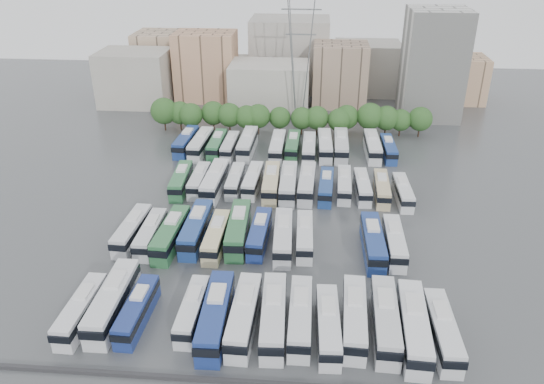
# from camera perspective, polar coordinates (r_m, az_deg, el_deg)

# --- Properties ---
(ground) EXTENTS (220.00, 220.00, 0.00)m
(ground) POSITION_cam_1_polar(r_m,az_deg,el_deg) (85.67, 0.27, -3.68)
(ground) COLOR #424447
(ground) RESTS_ON ground
(parapet) EXTENTS (56.00, 0.50, 0.50)m
(parapet) POSITION_cam_1_polar(r_m,az_deg,el_deg) (59.64, -2.40, -19.79)
(parapet) COLOR #2D2D30
(parapet) RESTS_ON ground
(tree_line) EXTENTS (64.55, 7.08, 7.82)m
(tree_line) POSITION_cam_1_polar(r_m,az_deg,el_deg) (122.33, 1.52, 8.15)
(tree_line) COLOR black
(tree_line) RESTS_ON ground
(city_buildings) EXTENTS (102.00, 35.00, 20.00)m
(city_buildings) POSITION_cam_1_polar(r_m,az_deg,el_deg) (150.27, -0.40, 13.18)
(city_buildings) COLOR #9E998E
(city_buildings) RESTS_ON ground
(apartment_tower) EXTENTS (14.00, 14.00, 26.00)m
(apartment_tower) POSITION_cam_1_polar(r_m,az_deg,el_deg) (137.93, 16.93, 12.99)
(apartment_tower) COLOR silver
(apartment_tower) RESTS_ON ground
(electricity_pylon) EXTENTS (9.00, 6.91, 33.83)m
(electricity_pylon) POSITION_cam_1_polar(r_m,az_deg,el_deg) (126.04, 3.10, 15.48)
(electricity_pylon) COLOR slate
(electricity_pylon) RESTS_ON ground
(bus_r0_s0) EXTENTS (2.70, 11.54, 3.61)m
(bus_r0_s0) POSITION_cam_1_polar(r_m,az_deg,el_deg) (69.83, -19.84, -11.82)
(bus_r0_s0) COLOR silver
(bus_r0_s0) RESTS_ON ground
(bus_r0_s1) EXTENTS (3.07, 13.68, 4.29)m
(bus_r0_s1) POSITION_cam_1_polar(r_m,az_deg,el_deg) (69.47, -16.76, -11.15)
(bus_r0_s1) COLOR silver
(bus_r0_s1) RESTS_ON ground
(bus_r0_s2) EXTENTS (2.76, 11.21, 3.50)m
(bus_r0_s2) POSITION_cam_1_polar(r_m,az_deg,el_deg) (67.90, -14.30, -12.21)
(bus_r0_s2) COLOR navy
(bus_r0_s2) RESTS_ON ground
(bus_r0_s4) EXTENTS (2.49, 10.89, 3.41)m
(bus_r0_s4) POSITION_cam_1_polar(r_m,az_deg,el_deg) (66.68, -8.55, -12.44)
(bus_r0_s4) COLOR silver
(bus_r0_s4) RESTS_ON ground
(bus_r0_s5) EXTENTS (3.27, 13.62, 4.25)m
(bus_r0_s5) POSITION_cam_1_polar(r_m,az_deg,el_deg) (64.94, -6.08, -13.04)
(bus_r0_s5) COLOR navy
(bus_r0_s5) RESTS_ON ground
(bus_r0_s6) EXTENTS (3.13, 12.95, 4.04)m
(bus_r0_s6) POSITION_cam_1_polar(r_m,az_deg,el_deg) (64.86, -3.03, -13.08)
(bus_r0_s6) COLOR silver
(bus_r0_s6) RESTS_ON ground
(bus_r0_s7) EXTENTS (3.39, 13.17, 4.10)m
(bus_r0_s7) POSITION_cam_1_polar(r_m,az_deg,el_deg) (64.65, 0.16, -13.15)
(bus_r0_s7) COLOR silver
(bus_r0_s7) RESTS_ON ground
(bus_r0_s8) EXTENTS (2.73, 12.34, 3.87)m
(bus_r0_s8) POSITION_cam_1_polar(r_m,az_deg,el_deg) (64.83, 3.06, -13.20)
(bus_r0_s8) COLOR silver
(bus_r0_s8) RESTS_ON ground
(bus_r0_s9) EXTENTS (3.01, 11.95, 3.72)m
(bus_r0_s9) POSITION_cam_1_polar(r_m,az_deg,el_deg) (64.04, 6.08, -14.02)
(bus_r0_s9) COLOR silver
(bus_r0_s9) RESTS_ON ground
(bus_r0_s10) EXTENTS (3.31, 12.77, 3.97)m
(bus_r0_s10) POSITION_cam_1_polar(r_m,az_deg,el_deg) (65.31, 8.86, -13.13)
(bus_r0_s10) COLOR silver
(bus_r0_s10) RESTS_ON ground
(bus_r0_s11) EXTENTS (3.34, 13.26, 4.13)m
(bus_r0_s11) POSITION_cam_1_polar(r_m,az_deg,el_deg) (65.49, 12.09, -13.25)
(bus_r0_s11) COLOR silver
(bus_r0_s11) RESTS_ON ground
(bus_r0_s12) EXTENTS (3.62, 13.69, 4.25)m
(bus_r0_s12) POSITION_cam_1_polar(r_m,az_deg,el_deg) (65.25, 15.00, -13.75)
(bus_r0_s12) COLOR silver
(bus_r0_s12) RESTS_ON ground
(bus_r0_s13) EXTENTS (2.74, 12.00, 3.75)m
(bus_r0_s13) POSITION_cam_1_polar(r_m,az_deg,el_deg) (66.01, 17.86, -13.95)
(bus_r0_s13) COLOR silver
(bus_r0_s13) RESTS_ON ground
(bus_r1_s0) EXTENTS (3.10, 11.90, 3.70)m
(bus_r1_s0) POSITION_cam_1_polar(r_m,az_deg,el_deg) (83.91, -14.81, -3.95)
(bus_r1_s0) COLOR silver
(bus_r1_s0) RESTS_ON ground
(bus_r1_s1) EXTENTS (2.53, 11.33, 3.55)m
(bus_r1_s1) POSITION_cam_1_polar(r_m,az_deg,el_deg) (82.42, -12.92, -4.38)
(bus_r1_s1) COLOR silver
(bus_r1_s1) RESTS_ON ground
(bus_r1_s2) EXTENTS (3.35, 12.86, 4.00)m
(bus_r1_s2) POSITION_cam_1_polar(r_m,az_deg,el_deg) (81.29, -10.81, -4.44)
(bus_r1_s2) COLOR #2E6D3E
(bus_r1_s2) RESTS_ON ground
(bus_r1_s3) EXTENTS (3.05, 13.19, 4.13)m
(bus_r1_s3) POSITION_cam_1_polar(r_m,az_deg,el_deg) (81.99, -8.15, -3.86)
(bus_r1_s3) COLOR navy
(bus_r1_s3) RESTS_ON ground
(bus_r1_s4) EXTENTS (2.72, 11.73, 3.67)m
(bus_r1_s4) POSITION_cam_1_polar(r_m,az_deg,el_deg) (80.03, -5.99, -4.75)
(bus_r1_s4) COLOR beige
(bus_r1_s4) RESTS_ON ground
(bus_r1_s5) EXTENTS (3.37, 13.44, 4.19)m
(bus_r1_s5) POSITION_cam_1_polar(r_m,az_deg,el_deg) (81.14, -3.65, -3.95)
(bus_r1_s5) COLOR #2C683B
(bus_r1_s5) RESTS_ON ground
(bus_r1_s6) EXTENTS (2.97, 11.64, 3.63)m
(bus_r1_s6) POSITION_cam_1_polar(r_m,az_deg,el_deg) (80.41, -1.36, -4.44)
(bus_r1_s6) COLOR navy
(bus_r1_s6) RESTS_ON ground
(bus_r1_s7) EXTENTS (3.16, 12.50, 3.89)m
(bus_r1_s7) POSITION_cam_1_polar(r_m,az_deg,el_deg) (79.35, 1.21, -4.79)
(bus_r1_s7) COLOR silver
(bus_r1_s7) RESTS_ON ground
(bus_r1_s8) EXTENTS (2.74, 11.32, 3.53)m
(bus_r1_s8) POSITION_cam_1_polar(r_m,az_deg,el_deg) (79.96, 3.53, -4.73)
(bus_r1_s8) COLOR silver
(bus_r1_s8) RESTS_ON ground
(bus_r1_s11) EXTENTS (3.04, 12.79, 4.00)m
(bus_r1_s11) POSITION_cam_1_polar(r_m,az_deg,el_deg) (79.38, 10.81, -5.27)
(bus_r1_s11) COLOR navy
(bus_r1_s11) RESTS_ON ground
(bus_r1_s12) EXTENTS (2.67, 11.78, 3.69)m
(bus_r1_s12) POSITION_cam_1_polar(r_m,az_deg,el_deg) (80.28, 13.02, -5.25)
(bus_r1_s12) COLOR silver
(bus_r1_s12) RESTS_ON ground
(bus_r2_s1) EXTENTS (3.17, 11.89, 3.70)m
(bus_r2_s1) POSITION_cam_1_polar(r_m,az_deg,el_deg) (98.04, -9.76, 1.27)
(bus_r2_s1) COLOR #317343
(bus_r2_s1) RESTS_ON ground
(bus_r2_s2) EXTENTS (2.46, 10.99, 3.44)m
(bus_r2_s2) POSITION_cam_1_polar(r_m,az_deg,el_deg) (97.83, -7.85, 1.28)
(bus_r2_s2) COLOR silver
(bus_r2_s2) RESTS_ON ground
(bus_r2_s3) EXTENTS (3.32, 13.32, 4.15)m
(bus_r2_s3) POSITION_cam_1_polar(r_m,az_deg,el_deg) (96.37, -6.16, 1.21)
(bus_r2_s3) COLOR silver
(bus_r2_s3) RESTS_ON ground
(bus_r2_s4) EXTENTS (2.43, 10.80, 3.38)m
(bus_r2_s4) POSITION_cam_1_polar(r_m,az_deg,el_deg) (97.03, -3.98, 1.24)
(bus_r2_s4) COLOR silver
(bus_r2_s4) RESTS_ON ground
(bus_r2_s5) EXTENTS (2.97, 11.39, 3.54)m
(bus_r2_s5) POSITION_cam_1_polar(r_m,az_deg,el_deg) (96.84, -2.08, 1.29)
(bus_r2_s5) COLOR silver
(bus_r2_s5) RESTS_ON ground
(bus_r2_s6) EXTENTS (3.01, 12.53, 3.91)m
(bus_r2_s6) POSITION_cam_1_polar(r_m,az_deg,el_deg) (95.48, -0.09, 1.03)
(bus_r2_s6) COLOR beige
(bus_r2_s6) RESTS_ON ground
(bus_r2_s7) EXTENTS (2.91, 12.95, 4.06)m
(bus_r2_s7) POSITION_cam_1_polar(r_m,az_deg,el_deg) (95.09, 1.77, 0.96)
(bus_r2_s7) COLOR silver
(bus_r2_s7) RESTS_ON ground
(bus_r2_s8) EXTENTS (3.14, 12.66, 3.95)m
(bus_r2_s8) POSITION_cam_1_polar(r_m,az_deg,el_deg) (95.47, 3.77, 0.98)
(bus_r2_s8) COLOR silver
(bus_r2_s8) RESTS_ON ground
(bus_r2_s9) EXTENTS (2.99, 11.32, 3.52)m
(bus_r2_s9) POSITION_cam_1_polar(r_m,az_deg,el_deg) (95.03, 5.84, 0.62)
(bus_r2_s9) COLOR navy
(bus_r2_s9) RESTS_ON ground
(bus_r2_s10) EXTENTS (2.79, 11.29, 3.52)m
(bus_r2_s10) POSITION_cam_1_polar(r_m,az_deg,el_deg) (96.16, 7.76, 0.84)
(bus_r2_s10) COLOR silver
(bus_r2_s10) RESTS_ON ground
(bus_r2_s11) EXTENTS (2.75, 10.91, 3.40)m
(bus_r2_s11) POSITION_cam_1_polar(r_m,az_deg,el_deg) (95.98, 9.70, 0.60)
(bus_r2_s11) COLOR silver
(bus_r2_s11) RESTS_ON ground
(bus_r2_s12) EXTENTS (2.74, 11.18, 3.49)m
(bus_r2_s12) POSITION_cam_1_polar(r_m,az_deg,el_deg) (95.86, 11.73, 0.40)
(bus_r2_s12) COLOR #C6B488
(bus_r2_s12) RESTS_ON ground
(bus_r2_s13) EXTENTS (2.70, 10.88, 3.39)m
(bus_r2_s13) POSITION_cam_1_polar(r_m,az_deg,el_deg) (95.53, 13.90, 0.03)
(bus_r2_s13) COLOR silver
(bus_r2_s13) RESTS_ON ground
(bus_r3_s0) EXTENTS (3.36, 12.57, 3.91)m
(bus_r3_s0) POSITION_cam_1_polar(r_m,az_deg,el_deg) (115.37, -9.22, 5.39)
(bus_r3_s0) COLOR navy
(bus_r3_s0) RESTS_ON ground
(bus_r3_s1) EXTENTS (3.45, 12.94, 4.02)m
(bus_r3_s1) POSITION_cam_1_polar(r_m,az_deg,el_deg) (113.59, -7.67, 5.18)
(bus_r3_s1) COLOR silver
(bus_r3_s1) RESTS_ON ground
(bus_r3_s2) EXTENTS (2.72, 11.72, 3.67)m
(bus_r3_s2) POSITION_cam_1_polar(r_m,az_deg,el_deg) (113.32, -5.93, 5.13)
(bus_r3_s2) COLOR #317345
(bus_r3_s2) RESTS_ON ground
(bus_r3_s3) EXTENTS (2.72, 11.20, 3.50)m
(bus_r3_s3) POSITION_cam_1_polar(r_m,az_deg,el_deg) (112.42, -4.54, 4.96)
(bus_r3_s3) COLOR silver
(bus_r3_s3) RESTS_ON ground
(bus_r3_s4) EXTENTS (3.24, 13.22, 4.12)m
(bus_r3_s4) POSITION_cam_1_polar(r_m,az_deg,el_deg) (112.69, -2.65, 5.25)
(bus_r3_s4) COLOR silver
(bus_r3_s4) RESTS_ON ground
(bus_r3_s6) EXTENTS (2.83, 12.55, 3.93)m
(bus_r3_s6) POSITION_cam_1_polar(r_m,az_deg,el_deg) (111.26, 0.60, 4.93)
(bus_r3_s6) COLOR silver
(bus_r3_s6) RESTS_ON ground
(bus_r3_s7) EXTENTS (2.85, 11.90, 3.72)m
(bus_r3_s7) POSITION_cam_1_polar(r_m,az_deg,el_deg) (112.10, 2.26, 5.03)
(bus_r3_s7) COLOR #2D693C
(bus_r3_s7) RESTS_ON ground
(bus_r3_s8) EXTENTS (2.70, 12.09, 3.79)m
(bus_r3_s8) POSITION_cam_1_polar(r_m,az_deg,el_deg) (110.81, 4.00, 4.73)
(bus_r3_s8) COLOR silver
(bus_r3_s8) RESTS_ON ground
(bus_r3_s9) EXTENTS (3.15, 12.80, 3.99)m
(bus_r3_s9) POSITION_cam_1_polar(r_m,az_deg,el_deg) (112.31, 5.72, 5.03)
(bus_r3_s9) COLOR silver
(bus_r3_s9) RESTS_ON ground
(bus_r3_s10) EXTENTS (3.06, 13.22, 4.13)m
(bus_r3_s10) POSITION_cam_1_polar(r_m,az_deg,el_deg) (112.51, 7.43, 5.01)
(bus_r3_s10) COLOR silver
(bus_r3_s10) RESTS_ON ground
(bus_r3_s12) EXTENTS (3.00, 12.81, 4.00)m
(bus_r3_s12) POSITION_cam_1_polar(r_m,az_deg,el_deg) (113.32, 10.75, 4.88)
(bus_r3_s12) COLOR silver
(bus_r3_s12) RESTS_ON ground
(bus_r3_s13) EXTENTS (2.68, 11.11, 3.47)m
(bus_r3_s13) POSITION_cam_1_polar(r_m,az_deg,el_deg) (113.39, 12.42, 4.59)
(bus_r3_s13) COLOR navy
(bus_r3_s13) RESTS_ON ground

